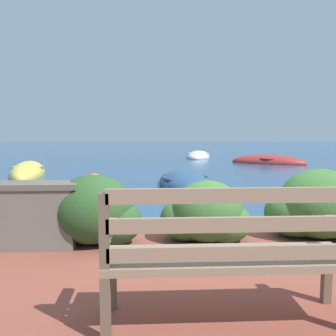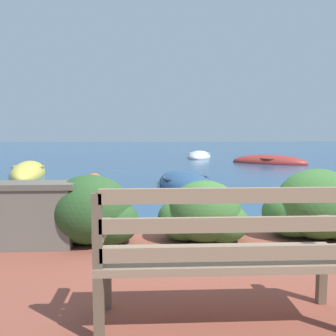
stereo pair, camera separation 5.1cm
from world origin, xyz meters
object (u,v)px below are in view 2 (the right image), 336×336
(rowboat_nearest, at_px, (186,185))
(rowboat_mid, at_px, (29,173))
(rowboat_far, at_px, (269,162))
(mooring_buoy, at_px, (94,182))
(park_bench, at_px, (224,252))
(rowboat_outer, at_px, (199,157))

(rowboat_nearest, xyz_separation_m, rowboat_mid, (-4.84, 2.76, 0.01))
(rowboat_far, bearing_deg, mooring_buoy, 71.42)
(park_bench, distance_m, mooring_buoy, 7.93)
(rowboat_mid, bearing_deg, rowboat_far, 102.23)
(rowboat_nearest, relative_size, rowboat_far, 1.03)
(rowboat_mid, distance_m, rowboat_outer, 9.70)
(park_bench, bearing_deg, rowboat_far, 65.28)
(rowboat_far, relative_size, rowboat_outer, 1.12)
(mooring_buoy, bearing_deg, rowboat_nearest, -12.21)
(park_bench, height_order, rowboat_mid, park_bench)
(rowboat_nearest, distance_m, mooring_buoy, 2.45)
(mooring_buoy, bearing_deg, rowboat_far, 41.78)
(rowboat_nearest, bearing_deg, rowboat_far, 135.78)
(rowboat_nearest, distance_m, rowboat_far, 7.74)
(mooring_buoy, bearing_deg, rowboat_outer, 66.69)
(rowboat_nearest, xyz_separation_m, rowboat_outer, (1.67, 9.95, -0.00))
(rowboat_mid, bearing_deg, rowboat_outer, 127.93)
(rowboat_mid, distance_m, mooring_buoy, 3.31)
(rowboat_nearest, height_order, mooring_buoy, rowboat_nearest)
(rowboat_far, xyz_separation_m, mooring_buoy, (-6.65, -5.95, 0.03))
(rowboat_mid, distance_m, rowboat_far, 9.82)
(rowboat_mid, height_order, rowboat_outer, rowboat_mid)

